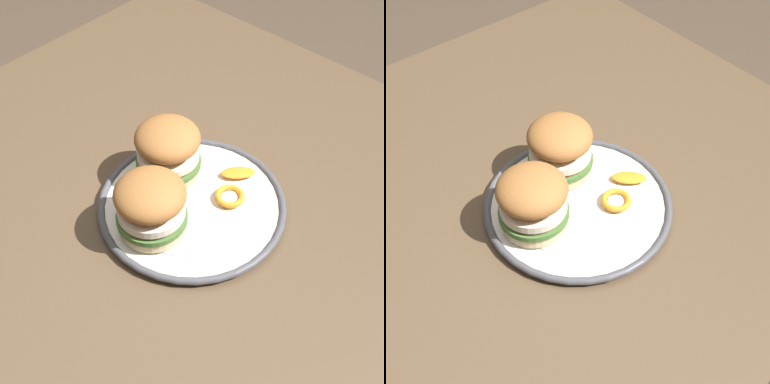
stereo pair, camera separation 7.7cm
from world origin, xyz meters
TOP-DOWN VIEW (x-y plane):
  - dining_table at (0.00, 0.00)m, footprint 1.19×1.03m
  - dinner_plate at (-0.02, -0.01)m, footprint 0.31×0.31m
  - sandwich_half_left at (-0.03, -0.09)m, footprint 0.15×0.15m
  - sandwich_half_right at (-0.09, 0.02)m, footprint 0.15×0.15m
  - orange_peel_curled at (0.02, 0.04)m, footprint 0.06×0.06m
  - orange_peel_strip_long at (-0.00, 0.09)m, footprint 0.06×0.06m

SIDE VIEW (x-z plane):
  - dining_table at x=0.00m, z-range 0.27..1.01m
  - dinner_plate at x=-0.02m, z-range 0.74..0.76m
  - orange_peel_strip_long at x=0.00m, z-range 0.76..0.76m
  - orange_peel_curled at x=0.02m, z-range 0.76..0.77m
  - sandwich_half_left at x=-0.03m, z-range 0.76..0.86m
  - sandwich_half_right at x=-0.09m, z-range 0.76..0.86m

